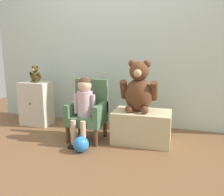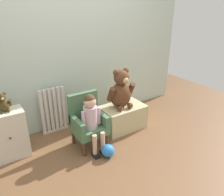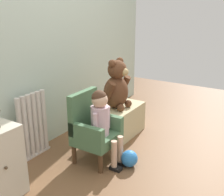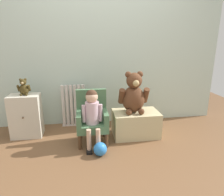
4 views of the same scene
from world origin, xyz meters
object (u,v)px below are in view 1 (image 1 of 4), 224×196
at_px(child_figure, 84,101).
at_px(small_teddy_bear, 35,75).
at_px(large_teddy_bear, 139,89).
at_px(small_dresser, 36,104).
at_px(child_armchair, 88,111).
at_px(radiator, 86,101).
at_px(toy_ball, 81,144).
at_px(low_bench, 142,126).

xyz_separation_m(child_figure, small_teddy_bear, (-0.88, 0.39, 0.22)).
bearing_deg(large_teddy_bear, small_dresser, 172.17).
height_order(child_armchair, small_teddy_bear, small_teddy_bear).
bearing_deg(radiator, small_teddy_bear, -157.03).
xyz_separation_m(radiator, small_teddy_bear, (-0.62, -0.26, 0.37)).
height_order(child_figure, toy_ball, child_figure).
xyz_separation_m(radiator, child_armchair, (0.26, -0.54, 0.00)).
distance_m(large_teddy_bear, toy_ball, 0.84).
distance_m(radiator, child_armchair, 0.60).
xyz_separation_m(child_armchair, toy_ball, (0.07, -0.37, -0.25)).
relative_size(radiator, small_teddy_bear, 2.90).
bearing_deg(small_dresser, child_figure, -23.32).
xyz_separation_m(child_figure, low_bench, (0.61, 0.19, -0.30)).
bearing_deg(child_armchair, toy_ball, -79.19).
height_order(radiator, small_dresser, radiator).
xyz_separation_m(radiator, toy_ball, (0.33, -0.91, -0.25)).
bearing_deg(low_bench, child_figure, -162.78).
relative_size(child_figure, low_bench, 1.15).
xyz_separation_m(small_dresser, toy_ball, (0.96, -0.64, -0.22)).
distance_m(child_armchair, low_bench, 0.63).
height_order(child_figure, low_bench, child_figure).
bearing_deg(radiator, toy_ball, -70.12).
bearing_deg(large_teddy_bear, small_teddy_bear, 172.01).
xyz_separation_m(radiator, child_figure, (0.26, -0.65, 0.15)).
bearing_deg(small_teddy_bear, large_teddy_bear, -7.99).
height_order(child_figure, large_teddy_bear, large_teddy_bear).
relative_size(child_armchair, large_teddy_bear, 1.22).
bearing_deg(small_teddy_bear, radiator, 22.97).
height_order(radiator, toy_ball, radiator).
bearing_deg(small_teddy_bear, toy_ball, -34.31).
bearing_deg(small_teddy_bear, child_figure, -23.82).
height_order(large_teddy_bear, toy_ball, large_teddy_bear).
height_order(child_armchair, large_teddy_bear, large_teddy_bear).
bearing_deg(low_bench, small_dresser, 172.53).
xyz_separation_m(large_teddy_bear, small_teddy_bear, (-1.44, 0.20, 0.10)).
relative_size(child_figure, small_teddy_bear, 3.21).
relative_size(small_dresser, low_bench, 0.95).
height_order(small_dresser, child_armchair, child_armchair).
relative_size(radiator, small_dresser, 1.10).
bearing_deg(small_teddy_bear, small_dresser, -173.42).
bearing_deg(radiator, child_figure, -68.32).
bearing_deg(child_figure, small_dresser, 156.68).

